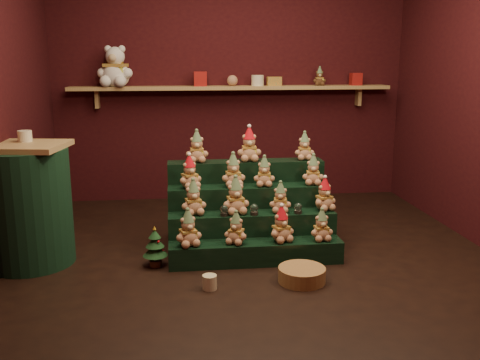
{
  "coord_description": "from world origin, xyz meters",
  "views": [
    {
      "loc": [
        -0.62,
        -4.19,
        1.62
      ],
      "look_at": [
        -0.1,
        0.25,
        0.6
      ],
      "focal_mm": 40.0,
      "sensor_mm": 36.0,
      "label": 1
    }
  ],
  "objects": [
    {
      "name": "ground",
      "position": [
        0.0,
        0.0,
        0.0
      ],
      "size": [
        4.0,
        4.0,
        0.0
      ],
      "primitive_type": "plane",
      "color": "black",
      "rests_on": "ground"
    },
    {
      "name": "back_wall",
      "position": [
        0.0,
        2.05,
        1.4
      ],
      "size": [
        4.0,
        0.1,
        2.8
      ],
      "primitive_type": "cube",
      "color": "black",
      "rests_on": "ground"
    },
    {
      "name": "front_wall",
      "position": [
        0.0,
        -2.05,
        1.4
      ],
      "size": [
        4.0,
        0.1,
        2.8
      ],
      "primitive_type": "cube",
      "color": "black",
      "rests_on": "ground"
    },
    {
      "name": "back_shelf",
      "position": [
        0.0,
        1.87,
        1.29
      ],
      "size": [
        3.6,
        0.26,
        0.24
      ],
      "color": "tan",
      "rests_on": "ground"
    },
    {
      "name": "riser_tier_front",
      "position": [
        -0.02,
        -0.16,
        0.09
      ],
      "size": [
        1.4,
        0.22,
        0.18
      ],
      "primitive_type": "cube",
      "color": "black",
      "rests_on": "ground"
    },
    {
      "name": "riser_tier_midfront",
      "position": [
        -0.02,
        0.06,
        0.18
      ],
      "size": [
        1.4,
        0.22,
        0.36
      ],
      "primitive_type": "cube",
      "color": "black",
      "rests_on": "ground"
    },
    {
      "name": "riser_tier_midback",
      "position": [
        -0.02,
        0.28,
        0.27
      ],
      "size": [
        1.4,
        0.22,
        0.54
      ],
      "primitive_type": "cube",
      "color": "black",
      "rests_on": "ground"
    },
    {
      "name": "riser_tier_back",
      "position": [
        -0.02,
        0.5,
        0.36
      ],
      "size": [
        1.4,
        0.22,
        0.72
      ],
      "primitive_type": "cube",
      "color": "black",
      "rests_on": "ground"
    },
    {
      "name": "teddy_0",
      "position": [
        -0.56,
        -0.18,
        0.33
      ],
      "size": [
        0.26,
        0.24,
        0.29
      ],
      "primitive_type": null,
      "rotation": [
        0.0,
        0.0,
        0.33
      ],
      "color": "tan",
      "rests_on": "riser_tier_front"
    },
    {
      "name": "teddy_1",
      "position": [
        -0.18,
        -0.17,
        0.31
      ],
      "size": [
        0.24,
        0.23,
        0.26
      ],
      "primitive_type": null,
      "rotation": [
        0.0,
        0.0,
        -0.48
      ],
      "color": "tan",
      "rests_on": "riser_tier_front"
    },
    {
      "name": "teddy_2",
      "position": [
        0.18,
        -0.16,
        0.32
      ],
      "size": [
        0.26,
        0.25,
        0.29
      ],
      "primitive_type": null,
      "rotation": [
        0.0,
        0.0,
        0.37
      ],
      "color": "tan",
      "rests_on": "riser_tier_front"
    },
    {
      "name": "teddy_3",
      "position": [
        0.51,
        -0.17,
        0.31
      ],
      "size": [
        0.2,
        0.18,
        0.26
      ],
      "primitive_type": null,
      "rotation": [
        0.0,
        0.0,
        0.08
      ],
      "color": "tan",
      "rests_on": "riser_tier_front"
    },
    {
      "name": "teddy_4",
      "position": [
        -0.51,
        0.08,
        0.51
      ],
      "size": [
        0.24,
        0.23,
        0.29
      ],
      "primitive_type": null,
      "rotation": [
        0.0,
        0.0,
        0.21
      ],
      "color": "tan",
      "rests_on": "riser_tier_midfront"
    },
    {
      "name": "teddy_5",
      "position": [
        -0.16,
        0.07,
        0.51
      ],
      "size": [
        0.25,
        0.23,
        0.31
      ],
      "primitive_type": null,
      "rotation": [
        0.0,
        0.0,
        0.15
      ],
      "color": "tan",
      "rests_on": "riser_tier_midfront"
    },
    {
      "name": "teddy_6",
      "position": [
        0.22,
        0.07,
        0.49
      ],
      "size": [
        0.21,
        0.19,
        0.26
      ],
      "primitive_type": null,
      "rotation": [
        0.0,
        0.0,
        -0.17
      ],
      "color": "tan",
      "rests_on": "riser_tier_midfront"
    },
    {
      "name": "teddy_7",
      "position": [
        0.6,
        0.08,
        0.5
      ],
      "size": [
        0.25,
        0.24,
        0.28
      ],
      "primitive_type": null,
      "rotation": [
        0.0,
        0.0,
        0.36
      ],
      "color": "tan",
      "rests_on": "riser_tier_midfront"
    },
    {
      "name": "teddy_8",
      "position": [
        -0.53,
        0.27,
        0.68
      ],
      "size": [
        0.26,
        0.25,
        0.28
      ],
      "primitive_type": null,
      "rotation": [
        0.0,
        0.0,
        0.45
      ],
      "color": "tan",
      "rests_on": "riser_tier_midback"
    },
    {
      "name": "teddy_9",
      "position": [
        -0.16,
        0.29,
        0.68
      ],
      "size": [
        0.22,
        0.2,
        0.29
      ],
      "primitive_type": null,
      "rotation": [
        0.0,
        0.0,
        0.1
      ],
      "color": "tan",
      "rests_on": "riser_tier_midback"
    },
    {
      "name": "teddy_10",
      "position": [
        0.11,
        0.27,
        0.67
      ],
      "size": [
        0.2,
        0.19,
        0.26
      ],
      "primitive_type": null,
      "rotation": [
        0.0,
        0.0,
        -0.12
      ],
      "color": "tan",
      "rests_on": "riser_tier_midback"
    },
    {
      "name": "teddy_11",
      "position": [
        0.55,
        0.27,
        0.67
      ],
      "size": [
        0.21,
        0.2,
        0.26
      ],
      "primitive_type": null,
      "rotation": [
        0.0,
        0.0,
        -0.18
      ],
      "color": "tan",
      "rests_on": "riser_tier_midback"
    },
    {
      "name": "teddy_12",
      "position": [
        -0.46,
        0.5,
        0.86
      ],
      "size": [
        0.2,
        0.18,
        0.28
      ],
      "primitive_type": null,
      "rotation": [
        0.0,
        0.0,
        0.0
      ],
      "color": "tan",
      "rests_on": "riser_tier_back"
    },
    {
      "name": "teddy_13",
      "position": [
        0.01,
        0.5,
        0.87
      ],
      "size": [
        0.22,
        0.2,
        0.3
      ],
      "primitive_type": null,
      "rotation": [
        0.0,
        0.0,
        -0.04
      ],
      "color": "tan",
      "rests_on": "riser_tier_back"
    },
    {
      "name": "teddy_14",
      "position": [
        0.52,
        0.5,
        0.84
      ],
      "size": [
        0.19,
        0.17,
        0.25
      ],
      "primitive_type": null,
      "rotation": [
        0.0,
        0.0,
        -0.07
      ],
      "color": "tan",
      "rests_on": "riser_tier_back"
    },
    {
      "name": "snow_globe_a",
      "position": [
        -0.26,
        0.0,
        0.41
      ],
      "size": [
        0.07,
        0.07,
        0.09
      ],
      "color": "black",
      "rests_on": "riser_tier_midfront"
    },
    {
      "name": "snow_globe_b",
      "position": [
        -0.01,
        0.0,
        0.41
      ],
      "size": [
        0.07,
        0.07,
        0.09
      ],
      "color": "black",
      "rests_on": "riser_tier_midfront"
    },
    {
      "name": "snow_globe_c",
      "position": [
        0.36,
        0.0,
        0.41
      ],
      "size": [
        0.07,
        0.07,
        0.09
      ],
      "color": "black",
      "rests_on": "riser_tier_midfront"
    },
    {
      "name": "side_table",
      "position": [
        -1.82,
        0.07,
        0.48
      ],
      "size": [
        0.72,
        0.68,
        0.98
      ],
      "rotation": [
        0.0,
        0.0,
        -0.16
      ],
      "color": "tan",
      "rests_on": "ground"
    },
    {
      "name": "table_ornament",
      "position": [
        -1.82,
        0.17,
        1.02
      ],
      "size": [
        0.11,
        0.11,
        0.09
      ],
      "primitive_type": "cylinder",
      "color": "beige",
      "rests_on": "side_table"
    },
    {
      "name": "mini_christmas_tree",
      "position": [
        -0.82,
        -0.12,
        0.16
      ],
      "size": [
        0.2,
        0.2,
        0.33
      ],
      "rotation": [
        0.0,
        0.0,
        -0.1
      ],
      "color": "#4A2E1A",
      "rests_on": "ground"
    },
    {
      "name": "mug_left",
      "position": [
        -0.42,
        -0.61,
        0.05
      ],
      "size": [
        0.1,
        0.1,
        0.1
      ],
      "primitive_type": "cylinder",
      "color": "beige",
      "rests_on": "ground"
    },
    {
      "name": "mug_right",
      "position": [
        0.38,
        -0.56,
        0.05
      ],
      "size": [
        0.09,
        0.09,
        0.09
      ],
      "primitive_type": "cylinder",
      "color": "beige",
      "rests_on": "ground"
    },
    {
      "name": "wicker_basket",
      "position": [
        0.27,
        -0.56,
        0.05
      ],
      "size": [
        0.37,
        0.37,
        0.11
      ],
      "primitive_type": "cylinder",
      "rotation": [
        0.0,
        0.0,
        -0.07
      ],
      "color": "#A07940",
      "rests_on": "ground"
    },
    {
      "name": "white_bear",
      "position": [
        -1.27,
        1.84,
        1.6
      ],
      "size": [
        0.46,
        0.44,
        0.55
      ],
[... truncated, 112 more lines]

